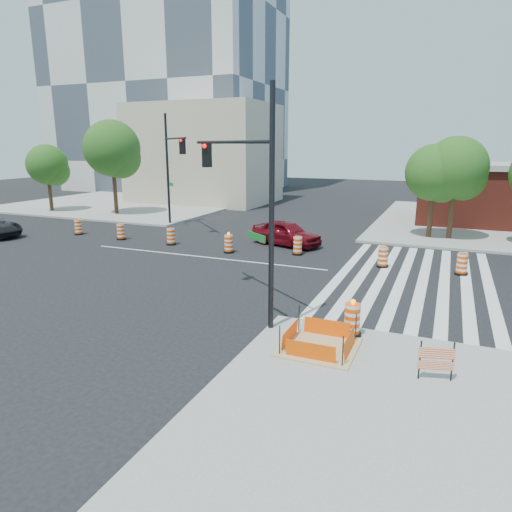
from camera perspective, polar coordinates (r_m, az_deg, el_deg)
The scene contains 23 objects.
ground at distance 25.12m, azimuth -6.71°, elevation -0.11°, with size 120.00×120.00×0.00m, color black.
sidewalk_nw at distance 49.77m, azimuth -14.65°, elevation 6.52°, with size 22.00×22.00×0.15m, color gray.
crosswalk_east at distance 22.03m, azimuth 18.96°, elevation -2.76°, with size 6.75×13.50×0.01m.
lane_centerline at distance 25.12m, azimuth -6.71°, elevation -0.10°, with size 14.00×0.12×0.01m, color silver.
excavation_pit at distance 13.82m, azimuth 7.83°, elevation -11.04°, with size 2.20×2.20×0.90m.
tower_nw at distance 67.98m, azimuth -11.30°, elevation 27.61°, with size 28.00×18.00×45.00m, color silver.
beige_midrise at distance 49.46m, azimuth -6.45°, elevation 12.56°, with size 14.00×10.00×10.00m, color #B9AA8D.
red_coupe at distance 27.73m, azimuth 3.79°, elevation 2.89°, with size 1.80×4.47×1.52m, color #620811.
signal_pole_se at distance 15.43m, azimuth -1.15°, elevation 8.95°, with size 4.67×3.62×7.64m.
signal_pole_nw at distance 33.49m, azimuth -10.48°, elevation 11.75°, with size 4.39×4.40×8.04m.
pit_drum at distance 14.68m, azimuth 11.92°, elevation -7.90°, with size 0.61×0.61×1.20m.
barricade at distance 12.65m, azimuth 21.61°, elevation -11.87°, with size 0.87×0.27×1.05m.
tree_north_a at distance 45.09m, azimuth -24.55°, elevation 10.09°, with size 3.56×3.54×6.01m.
tree_north_b at distance 41.15m, azimuth -17.44°, elevation 12.33°, with size 4.71×4.71×8.01m.
tree_north_c at distance 31.18m, azimuth 21.44°, elevation 9.29°, with size 3.58×3.56×6.04m.
tree_north_d at distance 31.25m, azimuth 23.73°, elevation 9.68°, with size 3.83×3.83×6.51m.
median_drum_0 at distance 33.34m, azimuth -21.32°, elevation 3.33°, with size 0.60×0.60×1.02m.
median_drum_1 at distance 30.68m, azimuth -16.53°, elevation 2.86°, with size 0.60×0.60×1.02m.
median_drum_2 at distance 28.37m, azimuth -10.59°, elevation 2.35°, with size 0.60×0.60×1.02m.
median_drum_3 at distance 25.88m, azimuth -3.43°, elevation 1.48°, with size 0.60×0.60×1.18m.
median_drum_4 at distance 25.47m, azimuth 5.23°, elevation 1.23°, with size 0.60×0.60×1.02m.
median_drum_5 at distance 23.63m, azimuth 15.58°, elevation -0.22°, with size 0.60×0.60×1.02m.
median_drum_6 at distance 23.54m, azimuth 24.34°, elevation -1.01°, with size 0.60×0.60×1.02m.
Camera 1 is at (12.13, -21.16, 6.00)m, focal length 32.00 mm.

